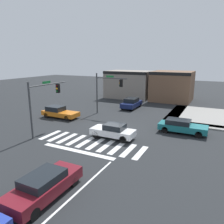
% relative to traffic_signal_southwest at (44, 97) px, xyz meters
% --- Properties ---
extents(ground_plane, '(120.00, 120.00, 0.00)m').
position_rel_traffic_signal_southwest_xyz_m(ground_plane, '(5.47, 4.17, -3.70)').
color(ground_plane, '#232628').
extents(crosswalk_near, '(9.93, 2.85, 0.01)m').
position_rel_traffic_signal_southwest_xyz_m(crosswalk_near, '(5.47, -0.33, -3.69)').
color(crosswalk_near, silver).
rests_on(crosswalk_near, ground_plane).
extents(lane_markings, '(6.80, 24.25, 0.01)m').
position_rel_traffic_signal_southwest_xyz_m(lane_markings, '(6.53, -8.57, -3.69)').
color(lane_markings, white).
rests_on(lane_markings, ground_plane).
extents(bike_detector_marking, '(1.09, 1.09, 0.01)m').
position_rel_traffic_signal_southwest_xyz_m(bike_detector_marking, '(7.09, -5.22, -3.69)').
color(bike_detector_marking, yellow).
rests_on(bike_detector_marking, ground_plane).
extents(curb_corner_northeast, '(10.00, 10.60, 0.15)m').
position_rel_traffic_signal_southwest_xyz_m(curb_corner_northeast, '(13.96, 13.59, -3.62)').
color(curb_corner_northeast, gray).
rests_on(curb_corner_northeast, ground_plane).
extents(storefront_row, '(15.60, 6.67, 5.20)m').
position_rel_traffic_signal_southwest_xyz_m(storefront_row, '(3.60, 23.21, -1.10)').
color(storefront_row, gray).
rests_on(storefront_row, ground_plane).
extents(traffic_signal_southwest, '(0.32, 5.23, 5.34)m').
position_rel_traffic_signal_southwest_xyz_m(traffic_signal_southwest, '(0.00, 0.00, 0.00)').
color(traffic_signal_southwest, '#383A3D').
rests_on(traffic_signal_southwest, ground_plane).
extents(traffic_signal_northwest, '(4.53, 0.32, 5.50)m').
position_rel_traffic_signal_southwest_xyz_m(traffic_signal_northwest, '(2.06, 9.43, 0.01)').
color(traffic_signal_northwest, '#383A3D').
rests_on(traffic_signal_northwest, ground_plane).
extents(car_navy, '(1.95, 4.37, 1.55)m').
position_rel_traffic_signal_southwest_xyz_m(car_navy, '(3.54, 14.43, -2.91)').
color(car_navy, '#141E4C').
rests_on(car_navy, ground_plane).
extents(car_orange, '(4.79, 1.88, 1.44)m').
position_rel_traffic_signal_southwest_xyz_m(car_orange, '(-2.74, 5.24, -2.98)').
color(car_orange, orange).
rests_on(car_orange, ground_plane).
extents(car_teal, '(4.73, 1.82, 1.38)m').
position_rel_traffic_signal_southwest_xyz_m(car_teal, '(12.29, 6.13, -2.98)').
color(car_teal, '#196B70').
rests_on(car_teal, ground_plane).
extents(car_maroon, '(1.78, 4.63, 1.41)m').
position_rel_traffic_signal_southwest_xyz_m(car_maroon, '(7.44, -8.14, -2.97)').
color(car_maroon, maroon).
rests_on(car_maroon, ground_plane).
extents(car_white, '(4.17, 1.72, 1.41)m').
position_rel_traffic_signal_southwest_xyz_m(car_white, '(6.75, 1.66, -2.98)').
color(car_white, white).
rests_on(car_white, ground_plane).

